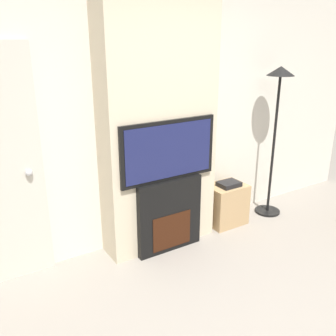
{
  "coord_description": "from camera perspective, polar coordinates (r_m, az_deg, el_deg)",
  "views": [
    {
      "loc": [
        -1.75,
        -1.13,
        2.01
      ],
      "look_at": [
        0.0,
        1.67,
        0.85
      ],
      "focal_mm": 40.0,
      "sensor_mm": 36.0,
      "label": 1
    }
  ],
  "objects": [
    {
      "name": "wall_back",
      "position": [
        3.67,
        -3.03,
        8.95
      ],
      "size": [
        6.0,
        0.06,
        2.7
      ],
      "color": "silver",
      "rests_on": "ground_plane"
    },
    {
      "name": "chimney_breast",
      "position": [
        3.5,
        -1.45,
        8.47
      ],
      "size": [
        1.13,
        0.33,
        2.7
      ],
      "color": "beige",
      "rests_on": "ground_plane"
    },
    {
      "name": "fireplace",
      "position": [
        3.69,
        0.01,
        -7.15
      ],
      "size": [
        0.69,
        0.15,
        0.74
      ],
      "color": "black",
      "rests_on": "ground_plane"
    },
    {
      "name": "television",
      "position": [
        3.44,
        0.03,
        2.68
      ],
      "size": [
        0.99,
        0.07,
        0.57
      ],
      "color": "black",
      "rests_on": "fireplace"
    },
    {
      "name": "floor_lamp",
      "position": [
        4.35,
        16.33,
        8.99
      ],
      "size": [
        0.3,
        0.3,
        1.72
      ],
      "color": "black",
      "rests_on": "ground_plane"
    },
    {
      "name": "media_stand",
      "position": [
        4.28,
        8.81,
        -5.37
      ],
      "size": [
        0.43,
        0.33,
        0.51
      ],
      "color": "tan",
      "rests_on": "ground_plane"
    }
  ]
}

